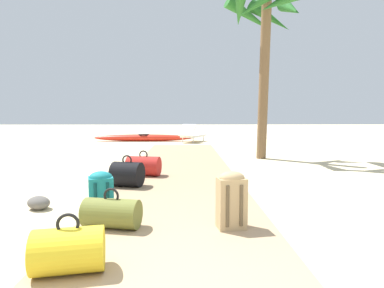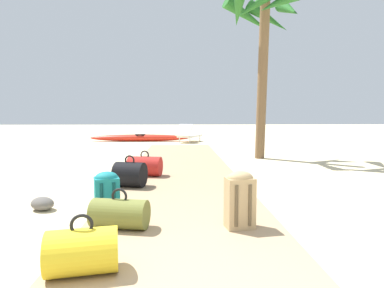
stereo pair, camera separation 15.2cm
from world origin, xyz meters
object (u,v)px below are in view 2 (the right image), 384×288
at_px(duffel_bag_black, 130,174).
at_px(lounge_chair, 189,135).
at_px(duffel_bag_red, 145,166).
at_px(duffel_bag_yellow, 82,251).
at_px(duffel_bag_olive, 120,214).
at_px(kayak, 140,138).
at_px(palm_tree_near_right, 263,25).
at_px(backpack_teal, 107,191).
at_px(backpack_tan, 240,198).

relative_size(duffel_bag_black, lounge_chair, 0.33).
height_order(duffel_bag_black, duffel_bag_red, duffel_bag_black).
xyz_separation_m(duffel_bag_black, duffel_bag_yellow, (0.08, -2.82, -0.03)).
bearing_deg(duffel_bag_olive, kayak, 95.66).
height_order(duffel_bag_olive, duffel_bag_yellow, duffel_bag_yellow).
xyz_separation_m(lounge_chair, kayak, (-2.12, 0.53, -0.17)).
bearing_deg(duffel_bag_olive, palm_tree_near_right, 63.11).
xyz_separation_m(backpack_teal, duffel_bag_yellow, (0.14, -1.47, -0.09)).
height_order(duffel_bag_olive, backpack_tan, backpack_tan).
bearing_deg(backpack_tan, duffel_bag_red, 113.78).
bearing_deg(duffel_bag_black, duffel_bag_yellow, -88.39).
xyz_separation_m(duffel_bag_olive, duffel_bag_red, (-0.04, 2.78, 0.03)).
xyz_separation_m(backpack_tan, palm_tree_near_right, (1.60, 5.57, 3.16)).
bearing_deg(duffel_bag_olive, duffel_bag_black, 95.36).
bearing_deg(palm_tree_near_right, duffel_bag_red, -135.93).
bearing_deg(duffel_bag_red, kayak, 97.26).
distance_m(backpack_teal, kayak, 10.74).
bearing_deg(backpack_teal, duffel_bag_red, 84.80).
height_order(duffel_bag_black, backpack_tan, backpack_tan).
bearing_deg(palm_tree_near_right, kayak, 124.50).
distance_m(duffel_bag_black, duffel_bag_yellow, 2.82).
xyz_separation_m(backpack_teal, palm_tree_near_right, (3.05, 5.01, 3.21)).
relative_size(duffel_bag_yellow, lounge_chair, 0.33).
bearing_deg(duffel_bag_yellow, kayak, 94.77).
xyz_separation_m(duffel_bag_red, palm_tree_near_right, (2.84, 2.75, 3.28)).
distance_m(duffel_bag_yellow, lounge_chair, 11.70).
xyz_separation_m(backpack_tan, duffel_bag_yellow, (-1.30, -0.90, -0.14)).
height_order(duffel_bag_black, duffel_bag_olive, duffel_bag_black).
relative_size(backpack_teal, duffel_bag_olive, 0.80).
relative_size(duffel_bag_black, backpack_teal, 1.12).
xyz_separation_m(duffel_bag_olive, palm_tree_near_right, (2.81, 5.53, 3.31)).
height_order(backpack_teal, duffel_bag_red, backpack_teal).
distance_m(backpack_teal, duffel_bag_olive, 0.59).
bearing_deg(duffel_bag_yellow, duffel_bag_black, 91.61).
xyz_separation_m(backpack_tan, duffel_bag_red, (-1.24, 2.82, -0.12)).
relative_size(duffel_bag_black, palm_tree_near_right, 0.12).
bearing_deg(backpack_tan, kayak, 101.62).
distance_m(duffel_bag_black, backpack_teal, 1.35).
distance_m(duffel_bag_olive, kayak, 11.29).
xyz_separation_m(duffel_bag_olive, backpack_tan, (1.21, -0.04, 0.15)).
bearing_deg(duffel_bag_red, palm_tree_near_right, 44.07).
height_order(duffel_bag_red, lounge_chair, lounge_chair).
distance_m(backpack_teal, lounge_chair, 10.25).
xyz_separation_m(duffel_bag_black, backpack_tan, (1.38, -1.92, 0.11)).
bearing_deg(duffel_bag_yellow, backpack_tan, 34.60).
xyz_separation_m(backpack_tan, kayak, (-2.32, 11.28, -0.23)).
relative_size(duffel_bag_red, palm_tree_near_right, 0.15).
distance_m(backpack_teal, duffel_bag_yellow, 1.48).
bearing_deg(duffel_bag_red, duffel_bag_olive, -89.25).
bearing_deg(duffel_bag_olive, duffel_bag_yellow, -95.93).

